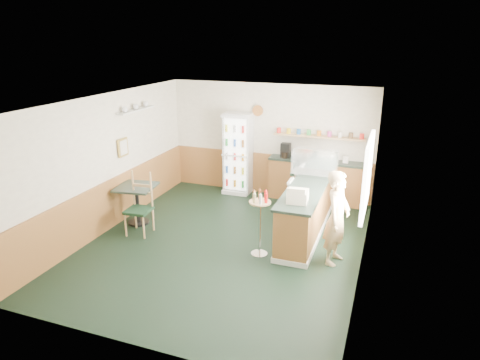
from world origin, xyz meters
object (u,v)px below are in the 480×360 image
at_px(drinks_fridge, 238,154).
at_px(condiment_stand, 260,215).
at_px(display_case, 315,163).
at_px(cafe_chair, 141,201).
at_px(shopkeeper, 337,218).
at_px(cafe_table, 137,197).
at_px(cash_register, 298,196).

height_order(drinks_fridge, condiment_stand, drinks_fridge).
relative_size(display_case, cafe_chair, 0.74).
distance_m(display_case, cafe_chair, 3.60).
height_order(shopkeeper, cafe_table, shopkeeper).
bearing_deg(cafe_chair, cash_register, -1.52).
bearing_deg(display_case, cafe_table, -157.48).
bearing_deg(cash_register, condiment_stand, -162.08).
distance_m(cafe_table, cafe_chair, 0.44).
relative_size(drinks_fridge, condiment_stand, 1.67).
xyz_separation_m(drinks_fridge, condiment_stand, (1.48, -2.92, -0.23)).
height_order(cash_register, cafe_table, cash_register).
bearing_deg(shopkeeper, cash_register, 97.58).
xyz_separation_m(drinks_fridge, shopkeeper, (2.78, -2.72, -0.17)).
height_order(drinks_fridge, cafe_table, drinks_fridge).
bearing_deg(shopkeeper, condiment_stand, 110.61).
height_order(display_case, cafe_table, display_case).
distance_m(cash_register, cafe_table, 3.45).
distance_m(drinks_fridge, condiment_stand, 3.28).
relative_size(cash_register, cafe_table, 0.43).
bearing_deg(display_case, drinks_fridge, 152.67).
distance_m(shopkeeper, cafe_chair, 3.81).
relative_size(condiment_stand, cafe_chair, 0.97).
xyz_separation_m(cash_register, cafe_table, (-3.40, 0.18, -0.53)).
xyz_separation_m(display_case, cafe_chair, (-3.10, -1.72, -0.62)).
distance_m(drinks_fridge, cafe_chair, 3.00).
relative_size(shopkeeper, cafe_table, 1.95).
height_order(shopkeeper, condiment_stand, shopkeeper).
height_order(shopkeeper, cafe_chair, shopkeeper).
distance_m(drinks_fridge, display_case, 2.36).
bearing_deg(shopkeeper, cafe_table, 98.69).
bearing_deg(condiment_stand, display_case, 71.84).
bearing_deg(shopkeeper, drinks_fridge, 57.60).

